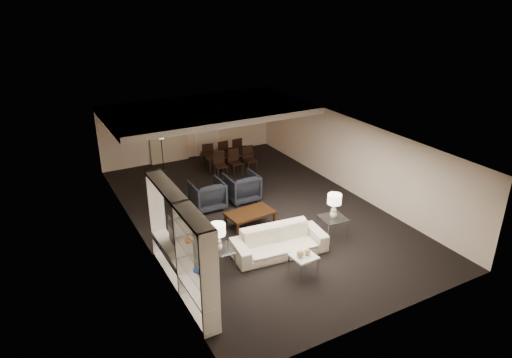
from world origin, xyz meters
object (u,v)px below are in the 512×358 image
object	(u,v)px
sofa	(279,242)
chair_fr	(235,149)
vase_blue	(197,269)
chair_nl	(221,165)
marble_table	(303,265)
dining_table	(228,161)
table_lamp_left	(218,237)
floor_lamp	(162,152)
vase_amber	(189,239)
floor_speaker	(178,245)
pendant_light	(216,122)
table_lamp_right	(334,206)
armchair_left	(207,195)
side_table_right	(332,227)
chair_fm	(221,152)
armchair_right	(242,187)
chair_nr	(250,160)
side_table_left	(219,261)
chair_fl	(207,154)
coffee_table	(250,220)
chair_nm	(236,162)
television	(173,238)

from	to	relation	value
sofa	chair_fr	distance (m)	6.90
vase_blue	chair_nl	distance (m)	7.45
marble_table	dining_table	distance (m)	7.20
dining_table	table_lamp_left	bearing A→B (deg)	-111.22
dining_table	floor_lamp	bearing A→B (deg)	162.55
vase_amber	floor_speaker	distance (m)	2.01
pendant_light	floor_lamp	size ratio (longest dim) A/B	0.35
chair_fr	table_lamp_right	bearing A→B (deg)	84.09
vase_blue	floor_lamp	bearing A→B (deg)	77.05
vase_amber	floor_speaker	world-z (taller)	vase_amber
table_lamp_left	chair_fr	distance (m)	7.58
armchair_left	side_table_right	distance (m)	4.02
vase_amber	table_lamp_right	bearing A→B (deg)	11.06
chair_fm	armchair_right	bearing A→B (deg)	74.42
chair_nr	floor_lamp	distance (m)	3.26
marble_table	chair_nr	xyz separation A→B (m)	(1.98, 6.41, 0.20)
floor_speaker	side_table_left	bearing A→B (deg)	-69.98
floor_speaker	chair_fr	world-z (taller)	floor_speaker
chair_fl	chair_fm	xyz separation A→B (m)	(0.60, 0.00, 0.00)
sofa	vase_blue	distance (m)	3.09
sofa	side_table_left	bearing A→B (deg)	-173.94
sofa	table_lamp_right	xyz separation A→B (m)	(1.70, 0.00, 0.61)
table_lamp_right	dining_table	size ratio (longest dim) A/B	0.38
pendant_light	vase_blue	distance (m)	7.98
vase_amber	chair_nr	xyz separation A→B (m)	(4.69, 6.18, -1.17)
chair_fl	floor_lamp	xyz separation A→B (m)	(-1.62, 0.31, 0.26)
chair_fl	floor_lamp	bearing A→B (deg)	-5.15
table_lamp_left	vase_blue	world-z (taller)	table_lamp_left
dining_table	coffee_table	bearing A→B (deg)	-101.44
floor_lamp	chair_nm	bearing A→B (deg)	-36.08
television	chair_nr	xyz separation A→B (m)	(4.66, 5.02, -0.60)
chair_fl	chair_fm	distance (m)	0.60
television	marble_table	bearing A→B (deg)	-117.43
armchair_left	sofa	bearing A→B (deg)	101.02
chair_nl	chair_fl	size ratio (longest dim) A/B	1.00
pendant_light	vase_blue	xyz separation A→B (m)	(-3.61, -7.08, -0.77)
television	armchair_right	bearing A→B (deg)	-47.55
armchair_right	side_table_right	xyz separation A→B (m)	(1.10, -3.30, -0.14)
sofa	dining_table	bearing A→B (deg)	83.06
chair_nl	chair_nr	world-z (taller)	same
vase_amber	chair_fr	distance (m)	8.90
armchair_left	vase_amber	world-z (taller)	vase_amber
floor_speaker	chair_nr	xyz separation A→B (m)	(4.42, 4.52, -0.07)
armchair_right	chair_fr	world-z (taller)	chair_fr
side_table_right	coffee_table	bearing A→B (deg)	136.74
side_table_right	dining_table	size ratio (longest dim) A/B	0.36
coffee_table	television	distance (m)	3.10
chair_nm	floor_lamp	size ratio (longest dim) A/B	0.65
chair_fl	chair_fm	size ratio (longest dim) A/B	1.00
chair_nr	chair_nm	bearing A→B (deg)	176.26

